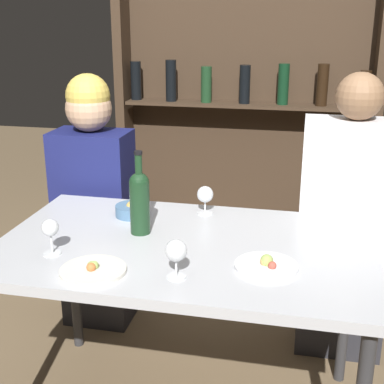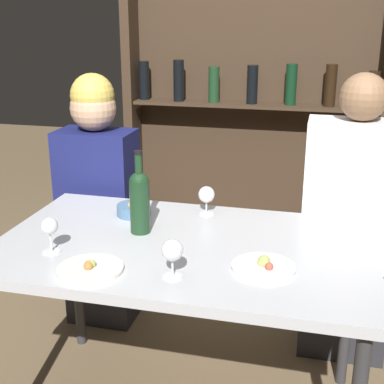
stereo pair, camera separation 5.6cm
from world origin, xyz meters
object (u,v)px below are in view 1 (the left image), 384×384
wine_glass_2 (176,252)px  snack_bowl (132,210)px  wine_bottle (140,199)px  food_plate_0 (93,270)px  food_plate_1 (266,265)px  wine_glass_0 (205,195)px  wine_glass_1 (50,230)px  seated_person_right (347,229)px  seated_person_left (95,205)px

wine_glass_2 → snack_bowl: bearing=122.1°
wine_bottle → snack_bowl: wine_bottle is taller
food_plate_0 → food_plate_1: 0.54m
food_plate_1 → snack_bowl: bearing=147.9°
wine_glass_2 → food_plate_0: 0.27m
food_plate_0 → snack_bowl: size_ratio=1.57×
wine_glass_2 → snack_bowl: 0.56m
wine_bottle → wine_glass_2: (0.21, -0.31, -0.04)m
wine_glass_0 → wine_glass_2: (0.02, -0.56, 0.01)m
wine_bottle → food_plate_1: (0.48, -0.19, -0.12)m
wine_glass_1 → wine_glass_2: same height
wine_glass_1 → food_plate_1: wine_glass_1 is taller
wine_bottle → wine_glass_0: (0.19, 0.24, -0.05)m
food_plate_0 → snack_bowl: (-0.04, 0.49, 0.02)m
snack_bowl → seated_person_right: size_ratio=0.10×
wine_bottle → seated_person_right: (0.77, 0.53, -0.26)m
wine_glass_1 → snack_bowl: (0.15, 0.40, -0.06)m
snack_bowl → seated_person_right: 0.94m
wine_glass_2 → food_plate_1: wine_glass_2 is taller
wine_bottle → food_plate_1: bearing=-22.0°
food_plate_1 → seated_person_right: size_ratio=0.16×
wine_glass_2 → seated_person_left: bearing=126.1°
food_plate_0 → wine_glass_1: bearing=152.3°
wine_glass_1 → snack_bowl: size_ratio=0.93×
wine_bottle → seated_person_left: size_ratio=0.25×
food_plate_0 → wine_bottle: bearing=81.7°
seated_person_left → wine_glass_1: bearing=-77.7°
seated_person_right → wine_glass_1: bearing=-142.8°
wine_glass_2 → food_plate_0: bearing=-175.4°
wine_glass_0 → wine_glass_1: 0.64m
food_plate_1 → seated_person_left: (-0.88, 0.72, -0.12)m
wine_glass_0 → seated_person_right: (0.58, 0.28, -0.21)m
seated_person_right → food_plate_1: bearing=-112.5°
wine_glass_2 → food_plate_0: wine_glass_2 is taller
wine_glass_0 → snack_bowl: wine_glass_0 is taller
wine_glass_0 → wine_glass_2: size_ratio=0.93×
snack_bowl → seated_person_left: seated_person_left is taller
food_plate_0 → seated_person_left: (-0.35, 0.86, -0.12)m
wine_glass_1 → food_plate_0: bearing=-27.7°
wine_glass_0 → snack_bowl: bearing=-163.3°
food_plate_1 → seated_person_left: size_ratio=0.16×
wine_glass_0 → food_plate_1: (0.28, -0.44, -0.07)m
snack_bowl → seated_person_right: bearing=23.1°
wine_bottle → food_plate_1: 0.53m
wine_glass_1 → seated_person_right: (1.01, 0.76, -0.22)m
wine_bottle → wine_glass_1: size_ratio=2.49×
wine_glass_1 → seated_person_left: 0.81m
food_plate_0 → seated_person_right: size_ratio=0.16×
food_plate_0 → seated_person_left: 0.94m
food_plate_1 → seated_person_left: seated_person_left is taller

